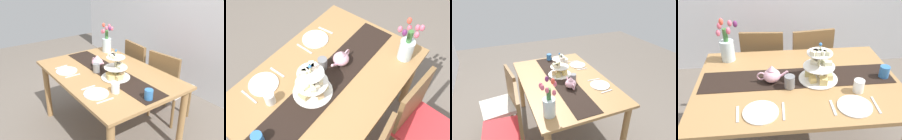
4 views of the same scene
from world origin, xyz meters
TOP-DOWN VIEW (x-y plane):
  - ground_plane at (0.00, 0.00)m, footprint 8.00×8.00m
  - room_wall_rear at (0.00, 1.62)m, footprint 6.00×0.08m
  - dining_table at (0.00, 0.00)m, footprint 1.54×1.03m
  - chair_left at (-0.27, 0.74)m, footprint 0.45×0.45m
  - chair_right at (0.22, 0.74)m, footprint 0.47×0.47m
  - table_runner at (0.00, 0.03)m, footprint 1.47×0.28m
  - tiered_cake_stand at (0.16, -0.00)m, footprint 0.30×0.30m
  - teapot at (-0.20, 0.00)m, footprint 0.24×0.13m
  - tulip_vase at (-0.57, 0.38)m, footprint 0.18×0.17m
  - dinner_plate_left at (-0.28, -0.35)m, footprint 0.23×0.23m
  - fork_left at (-0.43, -0.35)m, footprint 0.03×0.15m
  - knife_left at (-0.14, -0.35)m, footprint 0.02×0.17m
  - dinner_plate_right at (0.33, -0.35)m, footprint 0.23×0.23m
  - fork_right at (0.18, -0.35)m, footprint 0.02×0.15m
  - knife_right at (0.47, -0.35)m, footprint 0.02×0.17m
  - mug_grey at (-0.07, -0.09)m, footprint 0.08×0.08m
  - mug_white_text at (0.41, -0.19)m, footprint 0.08×0.08m
  - mug_orange at (0.67, -0.02)m, footprint 0.08×0.08m

SIDE VIEW (x-z plane):
  - ground_plane at x=0.00m, z-range 0.00..0.00m
  - chair_left at x=-0.27m, z-range 0.05..0.96m
  - chair_right at x=0.22m, z-range 0.05..0.96m
  - dining_table at x=0.00m, z-range 0.28..1.05m
  - table_runner at x=0.00m, z-range 0.77..0.77m
  - fork_left at x=-0.43m, z-range 0.77..0.77m
  - knife_left at x=-0.14m, z-range 0.77..0.77m
  - fork_right at x=0.18m, z-range 0.77..0.77m
  - knife_right at x=0.47m, z-range 0.77..0.77m
  - dinner_plate_left at x=-0.28m, z-range 0.77..0.78m
  - dinner_plate_right at x=0.33m, z-range 0.77..0.78m
  - mug_white_text at x=0.41m, z-range 0.77..0.86m
  - mug_orange at x=0.67m, z-range 0.77..0.86m
  - mug_grey at x=-0.07m, z-range 0.77..0.87m
  - teapot at x=-0.20m, z-range 0.76..0.90m
  - tiered_cake_stand at x=0.16m, z-range 0.71..1.02m
  - tulip_vase at x=-0.57m, z-range 0.71..1.10m
  - room_wall_rear at x=0.00m, z-range 0.00..2.60m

